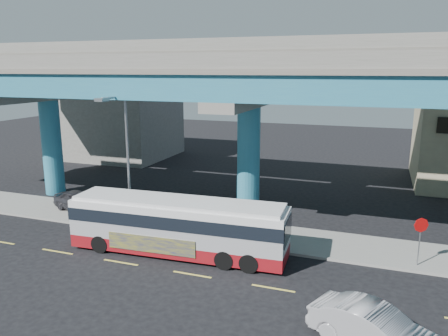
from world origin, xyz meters
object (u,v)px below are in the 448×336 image
(sedan, at_px, (375,329))
(street_lamp, at_px, (122,144))
(stop_sign, at_px, (421,231))
(transit_bus, at_px, (178,224))
(parked_car, at_px, (79,201))

(sedan, distance_m, street_lamp, 16.57)
(street_lamp, bearing_deg, stop_sign, 2.66)
(transit_bus, relative_size, parked_car, 2.74)
(transit_bus, xyz_separation_m, street_lamp, (-4.30, 1.68, 3.81))
(sedan, bearing_deg, transit_bus, 86.78)
(transit_bus, xyz_separation_m, stop_sign, (11.96, 2.44, 0.28))
(transit_bus, height_order, street_lamp, street_lamp)
(parked_car, xyz_separation_m, stop_sign, (21.36, -1.44, 1.09))
(sedan, height_order, parked_car, sedan)
(parked_car, relative_size, stop_sign, 1.74)
(street_lamp, xyz_separation_m, stop_sign, (16.26, 0.75, -3.53))
(transit_bus, xyz_separation_m, parked_car, (-9.40, 3.88, -0.81))
(transit_bus, relative_size, stop_sign, 4.77)
(transit_bus, relative_size, street_lamp, 1.44)
(transit_bus, height_order, sedan, transit_bus)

